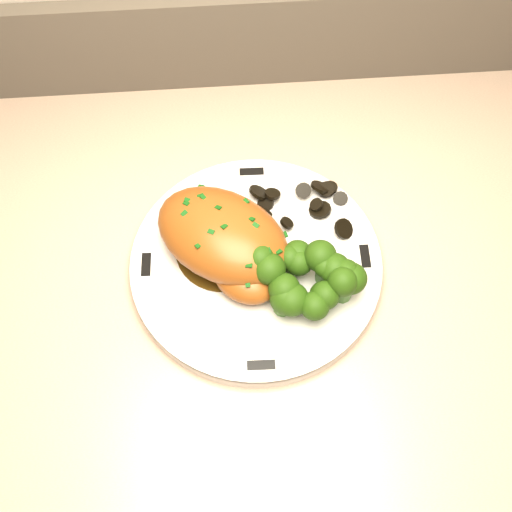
{
  "coord_description": "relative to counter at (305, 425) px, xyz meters",
  "views": [
    {
      "loc": [
        -0.07,
        1.41,
        1.51
      ],
      "look_at": [
        -0.04,
        1.72,
        0.95
      ],
      "focal_mm": 45.0,
      "sensor_mm": 36.0,
      "label": 1
    }
  ],
  "objects": [
    {
      "name": "broccoli_florets",
      "position": [
        -0.03,
        0.02,
        0.5
      ],
      "size": [
        0.1,
        0.08,
        0.04
      ],
      "rotation": [
        0.0,
        0.0,
        -0.16
      ],
      "color": "#427130",
      "rests_on": "plate"
    },
    {
      "name": "mushroom_pile",
      "position": [
        -0.03,
        0.1,
        0.48
      ],
      "size": [
        0.09,
        0.07,
        0.02
      ],
      "color": "black",
      "rests_on": "plate"
    },
    {
      "name": "rim_accent_2",
      "position": [
        -0.19,
        0.05,
        0.47
      ],
      "size": [
        0.01,
        0.03,
        0.0
      ],
      "primitive_type": "cube",
      "rotation": [
        0.0,
        0.0,
        4.68
      ],
      "color": "black",
      "rests_on": "plate"
    },
    {
      "name": "gravy_pool",
      "position": [
        -0.11,
        0.07,
        0.48
      ],
      "size": [
        0.1,
        0.1,
        0.0
      ],
      "primitive_type": "cylinder",
      "color": "#38260A",
      "rests_on": "plate"
    },
    {
      "name": "rim_accent_3",
      "position": [
        -0.08,
        -0.06,
        0.47
      ],
      "size": [
        0.03,
        0.01,
        0.0
      ],
      "primitive_type": "cube",
      "rotation": [
        0.0,
        0.0,
        6.25
      ],
      "color": "black",
      "rests_on": "plate"
    },
    {
      "name": "plate",
      "position": [
        -0.08,
        0.05,
        0.47
      ],
      "size": [
        0.31,
        0.31,
        0.02
      ],
      "primitive_type": "cylinder",
      "rotation": [
        0.0,
        0.0,
        -0.23
      ],
      "color": "silver",
      "rests_on": "counter"
    },
    {
      "name": "rim_accent_0",
      "position": [
        0.03,
        0.05,
        0.47
      ],
      "size": [
        0.01,
        0.03,
        0.0
      ],
      "primitive_type": "cube",
      "rotation": [
        0.0,
        0.0,
        1.54
      ],
      "color": "black",
      "rests_on": "plate"
    },
    {
      "name": "chicken_breast",
      "position": [
        -0.11,
        0.06,
        0.5
      ],
      "size": [
        0.17,
        0.16,
        0.06
      ],
      "rotation": [
        0.0,
        0.0,
        -0.65
      ],
      "color": "#954C19",
      "rests_on": "plate"
    },
    {
      "name": "rim_accent_1",
      "position": [
        -0.07,
        0.16,
        0.47
      ],
      "size": [
        0.03,
        0.01,
        0.0
      ],
      "primitive_type": "cube",
      "rotation": [
        0.0,
        0.0,
        3.11
      ],
      "color": "black",
      "rests_on": "plate"
    },
    {
      "name": "counter",
      "position": [
        0.0,
        0.0,
        0.0
      ],
      "size": [
        2.13,
        0.7,
        1.04
      ],
      "color": "brown",
      "rests_on": "ground"
    }
  ]
}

